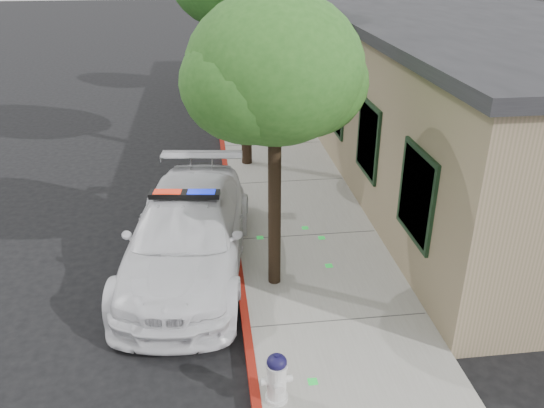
{
  "coord_description": "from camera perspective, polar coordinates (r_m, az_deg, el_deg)",
  "views": [
    {
      "loc": [
        -0.43,
        -7.24,
        5.95
      ],
      "look_at": [
        0.76,
        2.13,
        1.38
      ],
      "focal_mm": 35.87,
      "sensor_mm": 36.0,
      "label": 1
    }
  ],
  "objects": [
    {
      "name": "sidewalk",
      "position": [
        11.98,
        3.49,
        -3.59
      ],
      "size": [
        3.2,
        60.0,
        0.15
      ],
      "primitive_type": "cube",
      "color": "gray",
      "rests_on": "ground"
    },
    {
      "name": "police_car",
      "position": [
        10.75,
        -8.84,
        -3.12
      ],
      "size": [
        2.93,
        5.74,
        1.72
      ],
      "rotation": [
        0.0,
        0.0,
        -0.13
      ],
      "color": "white",
      "rests_on": "ground"
    },
    {
      "name": "clapboard_building",
      "position": [
        18.15,
        16.49,
        12.64
      ],
      "size": [
        7.3,
        20.89,
        4.24
      ],
      "color": "#8F795E",
      "rests_on": "ground"
    },
    {
      "name": "ground",
      "position": [
        9.39,
        -3.04,
        -13.57
      ],
      "size": [
        120.0,
        120.0,
        0.0
      ],
      "primitive_type": "plane",
      "color": "black",
      "rests_on": "ground"
    },
    {
      "name": "street_tree_near",
      "position": [
        8.84,
        0.36,
        13.31
      ],
      "size": [
        3.08,
        2.85,
        5.21
      ],
      "rotation": [
        0.0,
        0.0,
        -0.22
      ],
      "color": "black",
      "rests_on": "sidewalk"
    },
    {
      "name": "red_curb",
      "position": [
        11.82,
        -3.89,
        -4.02
      ],
      "size": [
        0.14,
        60.0,
        0.16
      ],
      "primitive_type": "cube",
      "color": "maroon",
      "rests_on": "ground"
    },
    {
      "name": "street_tree_far",
      "position": [
        22.84,
        -3.9,
        20.15
      ],
      "size": [
        2.55,
        2.58,
        4.73
      ],
      "rotation": [
        0.0,
        0.0,
        0.34
      ],
      "color": "black",
      "rests_on": "sidewalk"
    },
    {
      "name": "fire_hydrant",
      "position": [
        7.84,
        0.5,
        -17.74
      ],
      "size": [
        0.45,
        0.39,
        0.79
      ],
      "rotation": [
        0.0,
        0.0,
        0.05
      ],
      "color": "silver",
      "rests_on": "sidewalk"
    }
  ]
}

